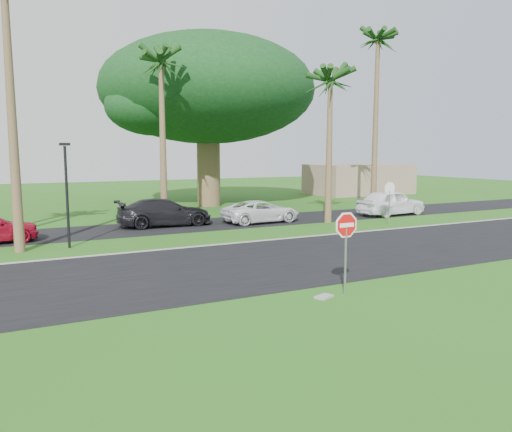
{
  "coord_description": "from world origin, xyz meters",
  "views": [
    {
      "loc": [
        -8.46,
        -14.78,
        4.24
      ],
      "look_at": [
        0.12,
        2.16,
        1.8
      ],
      "focal_mm": 35.0,
      "sensor_mm": 36.0,
      "label": 1
    }
  ],
  "objects": [
    {
      "name": "ground",
      "position": [
        0.0,
        0.0,
        0.0
      ],
      "size": [
        120.0,
        120.0,
        0.0
      ],
      "primitive_type": "plane",
      "color": "#295916",
      "rests_on": "ground"
    },
    {
      "name": "road",
      "position": [
        0.0,
        2.0,
        0.01
      ],
      "size": [
        120.0,
        8.0,
        0.02
      ],
      "primitive_type": "cube",
      "color": "black",
      "rests_on": "ground"
    },
    {
      "name": "parking_strip",
      "position": [
        0.0,
        12.5,
        0.01
      ],
      "size": [
        120.0,
        5.0,
        0.02
      ],
      "primitive_type": "cube",
      "color": "black",
      "rests_on": "ground"
    },
    {
      "name": "curb",
      "position": [
        0.0,
        6.05,
        0.03
      ],
      "size": [
        120.0,
        0.12,
        0.06
      ],
      "primitive_type": "cube",
      "color": "gray",
      "rests_on": "ground"
    },
    {
      "name": "stop_sign_near",
      "position": [
        0.5,
        -3.0,
        1.77
      ],
      "size": [
        1.05,
        0.07,
        2.62
      ],
      "color": "gray",
      "rests_on": "ground"
    },
    {
      "name": "stop_sign_far",
      "position": [
        12.0,
        8.0,
        1.77
      ],
      "size": [
        1.05,
        0.07,
        2.62
      ],
      "rotation": [
        0.0,
        0.0,
        3.14
      ],
      "color": "gray",
      "rests_on": "ground"
    },
    {
      "name": "palm_center",
      "position": [
        0.0,
        14.0,
        9.16
      ],
      "size": [
        5.0,
        5.0,
        10.5
      ],
      "color": "brown",
      "rests_on": "ground"
    },
    {
      "name": "palm_right_near",
      "position": [
        9.0,
        10.0,
        8.19
      ],
      "size": [
        5.0,
        5.0,
        9.5
      ],
      "color": "brown",
      "rests_on": "ground"
    },
    {
      "name": "palm_right_far",
      "position": [
        15.0,
        13.0,
        11.58
      ],
      "size": [
        5.0,
        5.0,
        13.0
      ],
      "color": "brown",
      "rests_on": "ground"
    },
    {
      "name": "canopy_tree",
      "position": [
        6.0,
        22.0,
        8.95
      ],
      "size": [
        16.5,
        16.5,
        13.12
      ],
      "color": "brown",
      "rests_on": "ground"
    },
    {
      "name": "streetlight_right",
      "position": [
        -6.0,
        8.5,
        2.65
      ],
      "size": [
        0.45,
        0.25,
        4.64
      ],
      "color": "black",
      "rests_on": "ground"
    },
    {
      "name": "building_far",
      "position": [
        24.0,
        26.0,
        1.5
      ],
      "size": [
        10.0,
        6.0,
        3.0
      ],
      "primitive_type": "cube",
      "color": "gray",
      "rests_on": "ground"
    },
    {
      "name": "car_dark",
      "position": [
        -0.3,
        12.95,
        0.78
      ],
      "size": [
        5.49,
        2.41,
        1.57
      ],
      "primitive_type": "imported",
      "rotation": [
        0.0,
        0.0,
        1.53
      ],
      "color": "black",
      "rests_on": "ground"
    },
    {
      "name": "car_minivan",
      "position": [
        5.32,
        11.73,
        0.66
      ],
      "size": [
        4.89,
        2.46,
        1.33
      ],
      "primitive_type": "imported",
      "rotation": [
        0.0,
        0.0,
        1.63
      ],
      "color": "silver",
      "rests_on": "ground"
    },
    {
      "name": "car_pickup",
      "position": [
        14.75,
        10.89,
        0.86
      ],
      "size": [
        5.23,
        2.51,
        1.72
      ],
      "primitive_type": "imported",
      "rotation": [
        0.0,
        0.0,
        1.67
      ],
      "color": "white",
      "rests_on": "ground"
    },
    {
      "name": "utility_slab",
      "position": [
        -0.27,
        -3.03,
        0.03
      ],
      "size": [
        0.64,
        0.53,
        0.06
      ],
      "primitive_type": "cube",
      "rotation": [
        0.0,
        0.0,
        0.37
      ],
      "color": "gray",
      "rests_on": "ground"
    }
  ]
}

